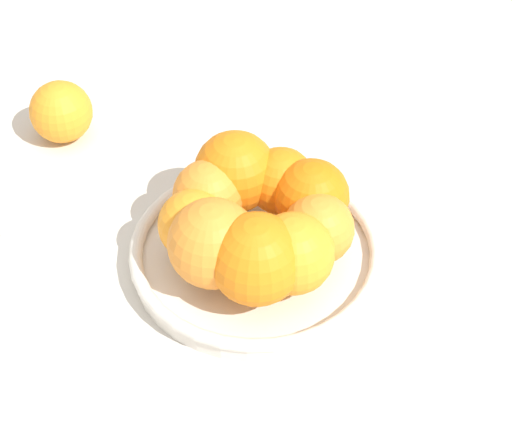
# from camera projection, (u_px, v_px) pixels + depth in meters

# --- Properties ---
(ground_plane) EXTENTS (4.00, 4.00, 0.00)m
(ground_plane) POSITION_uv_depth(u_px,v_px,m) (256.00, 263.00, 0.83)
(ground_plane) COLOR beige
(fruit_bowl) EXTENTS (0.24, 0.24, 0.03)m
(fruit_bowl) POSITION_uv_depth(u_px,v_px,m) (256.00, 254.00, 0.82)
(fruit_bowl) COLOR silver
(fruit_bowl) RESTS_ON ground_plane
(orange_pile) EXTENTS (0.20, 0.18, 0.08)m
(orange_pile) POSITION_uv_depth(u_px,v_px,m) (254.00, 219.00, 0.78)
(orange_pile) COLOR orange
(orange_pile) RESTS_ON fruit_bowl
(stray_orange) EXTENTS (0.07, 0.07, 0.07)m
(stray_orange) POSITION_uv_depth(u_px,v_px,m) (61.00, 112.00, 0.94)
(stray_orange) COLOR orange
(stray_orange) RESTS_ON ground_plane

